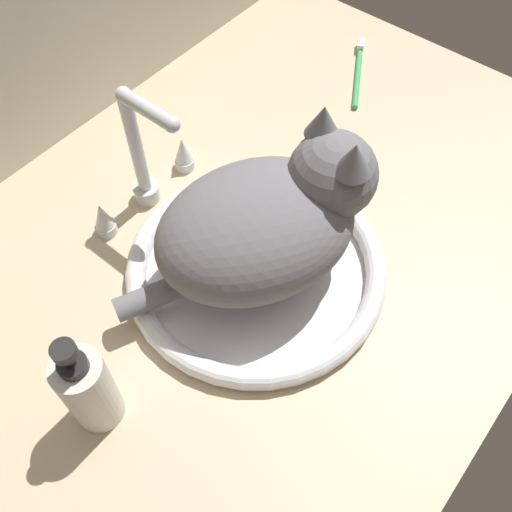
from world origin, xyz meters
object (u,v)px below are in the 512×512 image
object	(u,v)px
sink_basin	(256,267)
faucet	(143,163)
cat	(272,219)
soap_pump_bottle	(88,389)
toothbrush	(358,72)

from	to	relation	value
sink_basin	faucet	xyz separation A→B (cm)	(0.00, 20.94, 6.99)
sink_basin	cat	world-z (taller)	cat
soap_pump_bottle	toothbrush	xyz separation A→B (cm)	(73.04, 11.04, -6.24)
soap_pump_bottle	cat	bearing A→B (deg)	-5.47
cat	toothbrush	size ratio (longest dim) A/B	2.14
cat	soap_pump_bottle	distance (cm)	30.11
sink_basin	toothbrush	bearing A→B (deg)	15.89
cat	soap_pump_bottle	bearing A→B (deg)	174.53
sink_basin	toothbrush	world-z (taller)	sink_basin
sink_basin	toothbrush	distance (cm)	47.25
sink_basin	faucet	size ratio (longest dim) A/B	1.72
sink_basin	soap_pump_bottle	xyz separation A→B (cm)	(-27.59, 1.89, 5.57)
faucet	sink_basin	bearing A→B (deg)	-90.00
toothbrush	soap_pump_bottle	bearing A→B (deg)	-171.40
sink_basin	toothbrush	size ratio (longest dim) A/B	2.21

